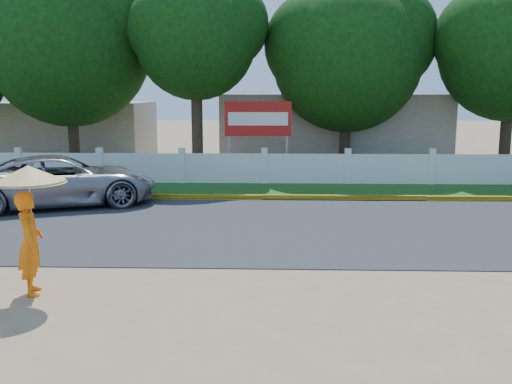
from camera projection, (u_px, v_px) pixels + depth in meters
ground at (252, 287)px, 9.68m from camera, size 120.00×120.00×0.00m
road at (259, 226)px, 14.11m from camera, size 60.00×7.00×0.02m
grass_verge at (264, 190)px, 19.27m from camera, size 60.00×3.50×0.03m
curb at (262, 197)px, 17.59m from camera, size 40.00×0.18×0.16m
fence at (264, 169)px, 20.61m from camera, size 40.00×0.10×1.10m
building_near at (330, 128)px, 27.03m from camera, size 10.00×6.00×3.20m
building_far at (67, 131)px, 28.47m from camera, size 8.00×5.00×2.80m
vehicle at (62, 181)px, 16.57m from camera, size 5.88×4.31×1.49m
monk_with_parasol at (29, 211)px, 9.15m from camera, size 1.17×1.17×2.13m
billboard at (258, 123)px, 21.43m from camera, size 2.50×0.13×2.95m
tree_row at (312, 50)px, 22.81m from camera, size 33.83×7.44×8.47m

